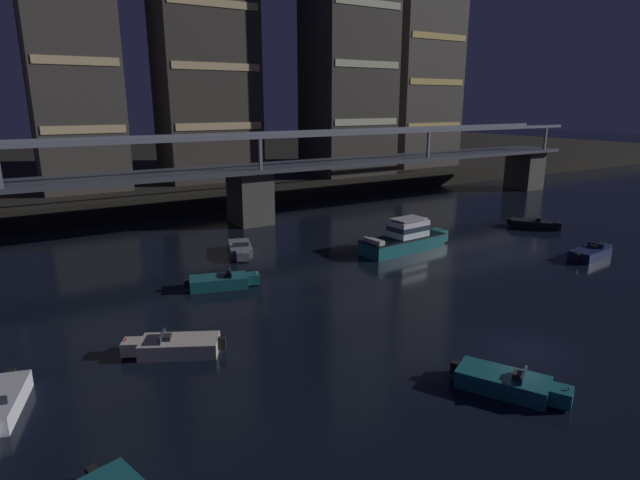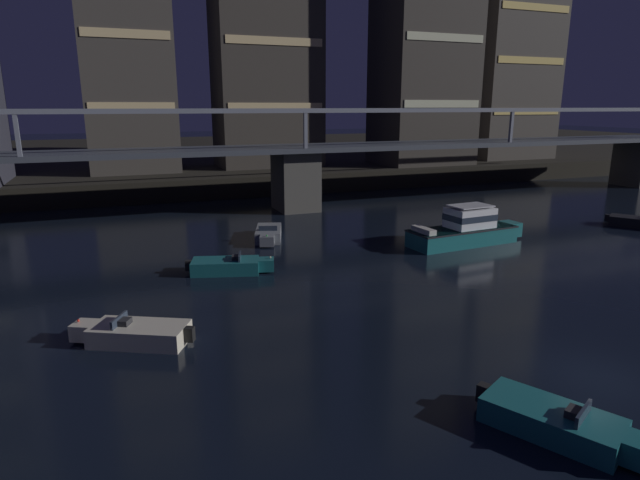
{
  "view_description": "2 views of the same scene",
  "coord_description": "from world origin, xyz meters",
  "px_view_note": "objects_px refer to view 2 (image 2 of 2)",
  "views": [
    {
      "loc": [
        -21.9,
        -15.43,
        12.53
      ],
      "look_at": [
        -0.15,
        20.19,
        1.41
      ],
      "focal_mm": 29.14,
      "sensor_mm": 36.0,
      "label": 1
    },
    {
      "loc": [
        -15.68,
        -12.68,
        9.62
      ],
      "look_at": [
        -3.52,
        19.02,
        1.01
      ],
      "focal_mm": 29.78,
      "sensor_mm": 36.0,
      "label": 2
    }
  ],
  "objects_px": {
    "cabin_cruiser_near_left": "(466,229)",
    "speedboat_mid_center": "(268,234)",
    "speedboat_mid_left": "(640,222)",
    "tower_east_tall": "(426,8)",
    "speedboat_near_right": "(559,423)",
    "tower_central": "(265,11)",
    "river_bridge": "(295,162)",
    "speedboat_far_left": "(229,266)",
    "tower_west_tall": "(122,2)",
    "tower_east_low": "(501,39)",
    "speedboat_far_center": "(135,333)"
  },
  "relations": [
    {
      "from": "tower_central",
      "to": "tower_east_low",
      "type": "bearing_deg",
      "value": 1.01
    },
    {
      "from": "cabin_cruiser_near_left",
      "to": "speedboat_mid_center",
      "type": "xyz_separation_m",
      "value": [
        -12.85,
        6.3,
        -0.64
      ]
    },
    {
      "from": "river_bridge",
      "to": "speedboat_mid_center",
      "type": "bearing_deg",
      "value": -118.39
    },
    {
      "from": "tower_east_tall",
      "to": "speedboat_near_right",
      "type": "relative_size",
      "value": 7.92
    },
    {
      "from": "speedboat_far_left",
      "to": "tower_west_tall",
      "type": "bearing_deg",
      "value": 95.57
    },
    {
      "from": "tower_east_tall",
      "to": "speedboat_near_right",
      "type": "height_order",
      "value": "tower_east_tall"
    },
    {
      "from": "speedboat_mid_center",
      "to": "speedboat_mid_left",
      "type": "bearing_deg",
      "value": -13.24
    },
    {
      "from": "tower_east_tall",
      "to": "speedboat_mid_center",
      "type": "xyz_separation_m",
      "value": [
        -27.76,
        -24.69,
        -21.05
      ]
    },
    {
      "from": "cabin_cruiser_near_left",
      "to": "speedboat_mid_left",
      "type": "height_order",
      "value": "cabin_cruiser_near_left"
    },
    {
      "from": "tower_central",
      "to": "speedboat_mid_center",
      "type": "height_order",
      "value": "tower_central"
    },
    {
      "from": "tower_central",
      "to": "tower_east_low",
      "type": "distance_m",
      "value": 35.38
    },
    {
      "from": "speedboat_far_left",
      "to": "tower_central",
      "type": "bearing_deg",
      "value": 70.87
    },
    {
      "from": "cabin_cruiser_near_left",
      "to": "tower_east_low",
      "type": "bearing_deg",
      "value": 49.62
    },
    {
      "from": "speedboat_mid_left",
      "to": "speedboat_far_left",
      "type": "relative_size",
      "value": 0.91
    },
    {
      "from": "river_bridge",
      "to": "speedboat_far_left",
      "type": "bearing_deg",
      "value": -119.85
    },
    {
      "from": "tower_east_low",
      "to": "speedboat_mid_center",
      "type": "bearing_deg",
      "value": -145.63
    },
    {
      "from": "tower_east_low",
      "to": "speedboat_mid_center",
      "type": "height_order",
      "value": "tower_east_low"
    },
    {
      "from": "tower_central",
      "to": "tower_east_tall",
      "type": "distance_m",
      "value": 20.1
    },
    {
      "from": "tower_east_tall",
      "to": "cabin_cruiser_near_left",
      "type": "bearing_deg",
      "value": -115.7
    },
    {
      "from": "speedboat_mid_center",
      "to": "speedboat_far_left",
      "type": "xyz_separation_m",
      "value": [
        -4.35,
        -6.98,
        0.0
      ]
    },
    {
      "from": "speedboat_near_right",
      "to": "speedboat_mid_center",
      "type": "xyz_separation_m",
      "value": [
        -1.6,
        26.45,
        0.0
      ]
    },
    {
      "from": "speedboat_mid_left",
      "to": "speedboat_mid_center",
      "type": "bearing_deg",
      "value": 166.76
    },
    {
      "from": "tower_west_tall",
      "to": "speedboat_mid_left",
      "type": "distance_m",
      "value": 56.15
    },
    {
      "from": "tower_central",
      "to": "speedboat_near_right",
      "type": "bearing_deg",
      "value": -96.75
    },
    {
      "from": "cabin_cruiser_near_left",
      "to": "speedboat_far_left",
      "type": "height_order",
      "value": "cabin_cruiser_near_left"
    },
    {
      "from": "tower_central",
      "to": "speedboat_mid_left",
      "type": "height_order",
      "value": "tower_central"
    },
    {
      "from": "speedboat_near_right",
      "to": "speedboat_far_center",
      "type": "distance_m",
      "value": 16.2
    },
    {
      "from": "tower_central",
      "to": "speedboat_mid_center",
      "type": "bearing_deg",
      "value": -105.68
    },
    {
      "from": "river_bridge",
      "to": "tower_east_tall",
      "type": "relative_size",
      "value": 2.44
    },
    {
      "from": "cabin_cruiser_near_left",
      "to": "speedboat_mid_left",
      "type": "relative_size",
      "value": 1.96
    },
    {
      "from": "tower_east_tall",
      "to": "speedboat_mid_left",
      "type": "height_order",
      "value": "tower_east_tall"
    },
    {
      "from": "speedboat_mid_left",
      "to": "speedboat_far_left",
      "type": "height_order",
      "value": "same"
    },
    {
      "from": "river_bridge",
      "to": "tower_east_low",
      "type": "height_order",
      "value": "tower_east_low"
    },
    {
      "from": "speedboat_mid_center",
      "to": "tower_east_tall",
      "type": "bearing_deg",
      "value": 41.65
    },
    {
      "from": "speedboat_far_left",
      "to": "river_bridge",
      "type": "bearing_deg",
      "value": 60.15
    },
    {
      "from": "tower_west_tall",
      "to": "speedboat_far_left",
      "type": "relative_size",
      "value": 7.21
    },
    {
      "from": "speedboat_far_center",
      "to": "river_bridge",
      "type": "bearing_deg",
      "value": 58.56
    },
    {
      "from": "cabin_cruiser_near_left",
      "to": "speedboat_mid_left",
      "type": "distance_m",
      "value": 16.54
    },
    {
      "from": "speedboat_near_right",
      "to": "speedboat_mid_left",
      "type": "bearing_deg",
      "value": 35.14
    },
    {
      "from": "tower_west_tall",
      "to": "cabin_cruiser_near_left",
      "type": "height_order",
      "value": "tower_west_tall"
    },
    {
      "from": "tower_east_low",
      "to": "speedboat_near_right",
      "type": "distance_m",
      "value": 72.56
    },
    {
      "from": "river_bridge",
      "to": "tower_central",
      "type": "relative_size",
      "value": 2.55
    },
    {
      "from": "tower_east_tall",
      "to": "speedboat_far_left",
      "type": "xyz_separation_m",
      "value": [
        -32.11,
        -31.67,
        -21.05
      ]
    },
    {
      "from": "cabin_cruiser_near_left",
      "to": "speedboat_near_right",
      "type": "xyz_separation_m",
      "value": [
        -11.24,
        -20.14,
        -0.64
      ]
    },
    {
      "from": "tower_east_tall",
      "to": "speedboat_mid_left",
      "type": "relative_size",
      "value": 8.21
    },
    {
      "from": "speedboat_near_right",
      "to": "cabin_cruiser_near_left",
      "type": "bearing_deg",
      "value": 60.84
    },
    {
      "from": "river_bridge",
      "to": "tower_west_tall",
      "type": "distance_m",
      "value": 28.71
    },
    {
      "from": "tower_east_tall",
      "to": "tower_east_low",
      "type": "height_order",
      "value": "tower_east_tall"
    },
    {
      "from": "river_bridge",
      "to": "cabin_cruiser_near_left",
      "type": "distance_m",
      "value": 18.48
    },
    {
      "from": "tower_west_tall",
      "to": "speedboat_far_center",
      "type": "xyz_separation_m",
      "value": [
        -2.05,
        -44.96,
        -20.28
      ]
    }
  ]
}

